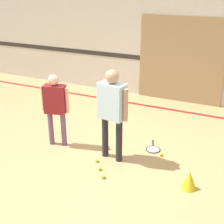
{
  "coord_description": "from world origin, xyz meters",
  "views": [
    {
      "loc": [
        2.24,
        -4.23,
        2.95
      ],
      "look_at": [
        0.22,
        0.13,
        0.89
      ],
      "focal_mm": 50.0,
      "sensor_mm": 36.0,
      "label": 1
    }
  ],
  "objects_px": {
    "person_student_left": "(55,103)",
    "racket_spare_on_floor": "(153,149)",
    "tennis_ball_stray_left": "(99,168)",
    "person_instructor": "(112,106)",
    "training_cone": "(189,180)",
    "tennis_ball_by_spare_racket": "(161,154)",
    "tennis_ball_near_instructor": "(97,160)",
    "tennis_ball_stray_right": "(103,177)"
  },
  "relations": [
    {
      "from": "person_student_left",
      "to": "racket_spare_on_floor",
      "type": "height_order",
      "value": "person_student_left"
    },
    {
      "from": "racket_spare_on_floor",
      "to": "tennis_ball_stray_left",
      "type": "height_order",
      "value": "tennis_ball_stray_left"
    },
    {
      "from": "person_instructor",
      "to": "training_cone",
      "type": "xyz_separation_m",
      "value": [
        1.43,
        -0.31,
        -0.85
      ]
    },
    {
      "from": "person_instructor",
      "to": "racket_spare_on_floor",
      "type": "distance_m",
      "value": 1.29
    },
    {
      "from": "tennis_ball_by_spare_racket",
      "to": "training_cone",
      "type": "distance_m",
      "value": 0.99
    },
    {
      "from": "person_instructor",
      "to": "tennis_ball_near_instructor",
      "type": "bearing_deg",
      "value": -117.71
    },
    {
      "from": "training_cone",
      "to": "racket_spare_on_floor",
      "type": "bearing_deg",
      "value": 133.55
    },
    {
      "from": "tennis_ball_by_spare_racket",
      "to": "tennis_ball_stray_left",
      "type": "height_order",
      "value": "same"
    },
    {
      "from": "person_instructor",
      "to": "person_student_left",
      "type": "distance_m",
      "value": 1.16
    },
    {
      "from": "person_instructor",
      "to": "tennis_ball_stray_right",
      "type": "height_order",
      "value": "person_instructor"
    },
    {
      "from": "person_instructor",
      "to": "tennis_ball_stray_left",
      "type": "height_order",
      "value": "person_instructor"
    },
    {
      "from": "training_cone",
      "to": "tennis_ball_stray_left",
      "type": "bearing_deg",
      "value": -174.54
    },
    {
      "from": "training_cone",
      "to": "tennis_ball_by_spare_racket",
      "type": "bearing_deg",
      "value": 131.62
    },
    {
      "from": "person_student_left",
      "to": "tennis_ball_by_spare_racket",
      "type": "bearing_deg",
      "value": -1.98
    },
    {
      "from": "tennis_ball_by_spare_racket",
      "to": "training_cone",
      "type": "relative_size",
      "value": 0.22
    },
    {
      "from": "person_student_left",
      "to": "training_cone",
      "type": "bearing_deg",
      "value": -21.12
    },
    {
      "from": "person_student_left",
      "to": "racket_spare_on_floor",
      "type": "xyz_separation_m",
      "value": [
        1.73,
        0.57,
        -0.85
      ]
    },
    {
      "from": "person_instructor",
      "to": "person_student_left",
      "type": "height_order",
      "value": "person_instructor"
    },
    {
      "from": "person_instructor",
      "to": "tennis_ball_stray_left",
      "type": "relative_size",
      "value": 24.55
    },
    {
      "from": "tennis_ball_near_instructor",
      "to": "training_cone",
      "type": "xyz_separation_m",
      "value": [
        1.62,
        -0.07,
        0.12
      ]
    },
    {
      "from": "person_instructor",
      "to": "person_student_left",
      "type": "bearing_deg",
      "value": -170.75
    },
    {
      "from": "tennis_ball_stray_left",
      "to": "tennis_ball_stray_right",
      "type": "bearing_deg",
      "value": -49.11
    },
    {
      "from": "tennis_ball_stray_left",
      "to": "person_instructor",
      "type": "bearing_deg",
      "value": 86.75
    },
    {
      "from": "person_student_left",
      "to": "tennis_ball_stray_right",
      "type": "distance_m",
      "value": 1.66
    },
    {
      "from": "person_student_left",
      "to": "person_instructor",
      "type": "bearing_deg",
      "value": -14.9
    },
    {
      "from": "racket_spare_on_floor",
      "to": "tennis_ball_near_instructor",
      "type": "bearing_deg",
      "value": 118.34
    },
    {
      "from": "tennis_ball_by_spare_racket",
      "to": "training_cone",
      "type": "bearing_deg",
      "value": -48.38
    },
    {
      "from": "person_student_left",
      "to": "training_cone",
      "type": "xyz_separation_m",
      "value": [
        2.59,
        -0.33,
        -0.71
      ]
    },
    {
      "from": "tennis_ball_near_instructor",
      "to": "tennis_ball_stray_right",
      "type": "relative_size",
      "value": 1.0
    },
    {
      "from": "person_instructor",
      "to": "tennis_ball_stray_right",
      "type": "distance_m",
      "value": 1.16
    },
    {
      "from": "tennis_ball_stray_left",
      "to": "training_cone",
      "type": "bearing_deg",
      "value": 5.46
    },
    {
      "from": "racket_spare_on_floor",
      "to": "tennis_ball_near_instructor",
      "type": "distance_m",
      "value": 1.13
    },
    {
      "from": "person_instructor",
      "to": "tennis_ball_by_spare_racket",
      "type": "height_order",
      "value": "person_instructor"
    },
    {
      "from": "person_student_left",
      "to": "racket_spare_on_floor",
      "type": "distance_m",
      "value": 2.01
    },
    {
      "from": "tennis_ball_by_spare_racket",
      "to": "training_cone",
      "type": "xyz_separation_m",
      "value": [
        0.65,
        -0.74,
        0.12
      ]
    },
    {
      "from": "racket_spare_on_floor",
      "to": "tennis_ball_near_instructor",
      "type": "relative_size",
      "value": 7.77
    },
    {
      "from": "tennis_ball_stray_right",
      "to": "training_cone",
      "type": "distance_m",
      "value": 1.34
    },
    {
      "from": "tennis_ball_stray_left",
      "to": "training_cone",
      "type": "relative_size",
      "value": 0.22
    },
    {
      "from": "tennis_ball_near_instructor",
      "to": "tennis_ball_stray_left",
      "type": "relative_size",
      "value": 1.0
    },
    {
      "from": "tennis_ball_stray_left",
      "to": "training_cone",
      "type": "xyz_separation_m",
      "value": [
        1.46,
        0.14,
        0.12
      ]
    },
    {
      "from": "racket_spare_on_floor",
      "to": "tennis_ball_stray_right",
      "type": "relative_size",
      "value": 7.77
    },
    {
      "from": "tennis_ball_near_instructor",
      "to": "tennis_ball_stray_right",
      "type": "height_order",
      "value": "same"
    }
  ]
}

